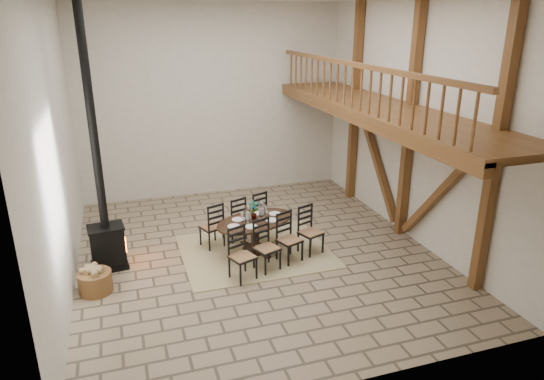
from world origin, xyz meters
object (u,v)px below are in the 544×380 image
object	(u,v)px
dining_table	(257,236)
log_basket	(95,281)
wood_stove	(104,214)
log_stack	(101,261)

from	to	relation	value
dining_table	log_basket	distance (m)	3.21
wood_stove	log_stack	xyz separation A→B (m)	(-0.17, 0.15, -1.02)
log_basket	dining_table	bearing A→B (deg)	10.19
dining_table	wood_stove	xyz separation A→B (m)	(-2.92, 0.30, 0.75)
log_basket	log_stack	xyz separation A→B (m)	(0.07, 1.01, -0.11)
log_basket	log_stack	world-z (taller)	log_basket
wood_stove	log_basket	distance (m)	1.28
wood_stove	log_stack	distance (m)	1.05
dining_table	log_basket	bearing A→B (deg)	169.46
dining_table	wood_stove	bearing A→B (deg)	153.47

